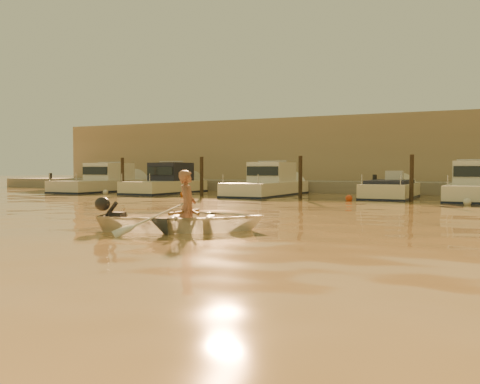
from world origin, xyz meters
The scene contains 22 objects.
ground_plane centered at (0.00, 0.00, 0.00)m, with size 160.00×160.00×0.00m, color olive.
dinghy centered at (1.65, 0.34, 0.26)m, with size 2.63×3.68×0.76m, color white.
person centered at (1.75, 0.38, 0.53)m, with size 0.60×0.40×1.66m, color #8E5D47.
outboard_motor centered at (0.28, -0.25, 0.28)m, with size 0.90×0.40×0.70m, color black, non-canonical shape.
oar_port centered at (1.88, 0.44, 0.42)m, with size 0.06×0.06×2.10m, color brown.
oar_starboard centered at (1.70, 0.36, 0.42)m, with size 0.06×0.06×2.10m, color brown.
moored_boat_0 centered at (-13.77, 16.00, 0.62)m, with size 2.44×7.70×1.75m, color beige, non-canonical shape.
moored_boat_1 centered at (-9.15, 16.00, 0.62)m, with size 2.26×6.71×1.75m, color beige, non-canonical shape.
moored_boat_2 centered at (-2.80, 16.00, 0.62)m, with size 2.29×7.66×1.75m, color silver, non-canonical shape.
moored_boat_3 centered at (3.56, 16.00, 0.22)m, with size 2.06×5.95×0.95m, color beige, non-canonical shape.
moored_boat_4 centered at (7.25, 16.00, 0.62)m, with size 2.35×7.22×1.75m, color silver, non-canonical shape.
piling_0 centered at (-10.50, 13.80, 0.90)m, with size 0.18×0.18×2.20m, color #2D2319.
piling_1 centered at (-5.50, 13.80, 0.90)m, with size 0.18×0.18×2.20m, color #2D2319.
piling_2 centered at (-0.20, 13.80, 0.90)m, with size 0.18×0.18×2.20m, color #2D2319.
piling_3 centered at (4.80, 13.80, 0.90)m, with size 0.18×0.18×2.20m, color #2D2319.
fender_a centered at (-11.35, 13.39, 0.10)m, with size 0.30×0.30×0.30m, color silver.
fender_b centered at (-6.37, 13.40, 0.10)m, with size 0.30×0.30×0.30m, color #D95A19.
fender_c centered at (-2.04, 13.17, 0.10)m, with size 0.30×0.30×0.30m, color silver.
fender_d centered at (2.25, 13.19, 0.10)m, with size 0.30×0.30×0.30m, color #DB4519.
fender_e centered at (7.06, 12.54, 0.10)m, with size 0.30×0.30×0.30m, color silver.
quay centered at (0.00, 21.50, 0.15)m, with size 52.00×4.00×1.00m, color gray.
waterfront_building centered at (0.00, 27.00, 2.40)m, with size 46.00×7.00×4.80m, color #9E8466.
Camera 1 is at (7.99, -9.95, 1.39)m, focal length 40.00 mm.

